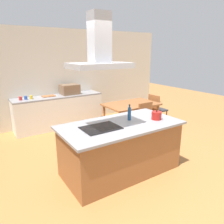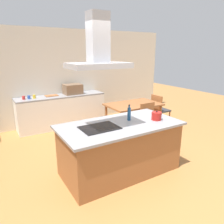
{
  "view_description": "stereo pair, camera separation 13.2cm",
  "coord_description": "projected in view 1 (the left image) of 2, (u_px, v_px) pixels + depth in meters",
  "views": [
    {
      "loc": [
        -2.01,
        -2.81,
        2.11
      ],
      "look_at": [
        0.08,
        0.4,
        1.0
      ],
      "focal_mm": 34.39,
      "sensor_mm": 36.0,
      "label": 1
    },
    {
      "loc": [
        -1.9,
        -2.88,
        2.11
      ],
      "look_at": [
        0.08,
        0.4,
        1.0
      ],
      "focal_mm": 34.39,
      "sensor_mm": 36.0,
      "label": 2
    }
  ],
  "objects": [
    {
      "name": "cutting_board",
      "position": [
        49.0,
        96.0,
        5.83
      ],
      "size": [
        0.34,
        0.24,
        0.02
      ],
      "primitive_type": "cube",
      "color": "#995B33",
      "rests_on": "back_counter"
    },
    {
      "name": "back_counter",
      "position": [
        59.0,
        111.0,
        6.05
      ],
      "size": [
        2.43,
        0.62,
        0.9
      ],
      "color": "white",
      "rests_on": "ground"
    },
    {
      "name": "cooktop",
      "position": [
        101.0,
        128.0,
        3.45
      ],
      "size": [
        0.6,
        0.44,
        0.01
      ],
      "primitive_type": "cube",
      "color": "black",
      "rests_on": "kitchen_island"
    },
    {
      "name": "chair_at_right_end",
      "position": [
        156.0,
        108.0,
        6.21
      ],
      "size": [
        0.42,
        0.42,
        0.89
      ],
      "color": "#333338",
      "rests_on": "ground"
    },
    {
      "name": "ground",
      "position": [
        84.0,
        142.0,
        5.11
      ],
      "size": [
        16.0,
        16.0,
        0.0
      ],
      "primitive_type": "plane",
      "color": "#AD753D"
    },
    {
      "name": "range_hood",
      "position": [
        100.0,
        51.0,
        3.11
      ],
      "size": [
        0.9,
        0.55,
        0.78
      ],
      "color": "#ADADB2"
    },
    {
      "name": "coffee_mug_yellow",
      "position": [
        31.0,
        97.0,
        5.52
      ],
      "size": [
        0.08,
        0.08,
        0.09
      ],
      "primitive_type": "cylinder",
      "color": "gold",
      "rests_on": "back_counter"
    },
    {
      "name": "kitchen_island",
      "position": [
        121.0,
        148.0,
        3.78
      ],
      "size": [
        2.09,
        1.07,
        0.9
      ],
      "color": "#995B33",
      "rests_on": "ground"
    },
    {
      "name": "dining_table",
      "position": [
        131.0,
        107.0,
        5.69
      ],
      "size": [
        1.4,
        0.9,
        0.75
      ],
      "color": "#995B33",
      "rests_on": "ground"
    },
    {
      "name": "coffee_mug_blue",
      "position": [
        26.0,
        98.0,
        5.45
      ],
      "size": [
        0.08,
        0.08,
        0.09
      ],
      "primitive_type": "cylinder",
      "color": "#2D56B2",
      "rests_on": "back_counter"
    },
    {
      "name": "chair_facing_island",
      "position": [
        148.0,
        119.0,
        5.2
      ],
      "size": [
        0.42,
        0.42,
        0.89
      ],
      "color": "#333338",
      "rests_on": "ground"
    },
    {
      "name": "olive_oil_bottle",
      "position": [
        129.0,
        113.0,
        3.83
      ],
      "size": [
        0.06,
        0.06,
        0.28
      ],
      "color": "navy",
      "rests_on": "kitchen_island"
    },
    {
      "name": "wall_back",
      "position": [
        56.0,
        78.0,
        6.15
      ],
      "size": [
        7.2,
        0.1,
        2.7
      ],
      "primitive_type": "cube",
      "color": "beige",
      "rests_on": "ground"
    },
    {
      "name": "countertop_microwave",
      "position": [
        70.0,
        89.0,
        6.07
      ],
      "size": [
        0.5,
        0.38,
        0.28
      ],
      "primitive_type": "cube",
      "color": "brown",
      "rests_on": "back_counter"
    },
    {
      "name": "coffee_mug_red",
      "position": [
        20.0,
        98.0,
        5.37
      ],
      "size": [
        0.08,
        0.08,
        0.09
      ],
      "primitive_type": "cylinder",
      "color": "red",
      "rests_on": "back_counter"
    },
    {
      "name": "tea_kettle",
      "position": [
        157.0,
        115.0,
        3.87
      ],
      "size": [
        0.23,
        0.18,
        0.17
      ],
      "color": "#B21E19",
      "rests_on": "kitchen_island"
    }
  ]
}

